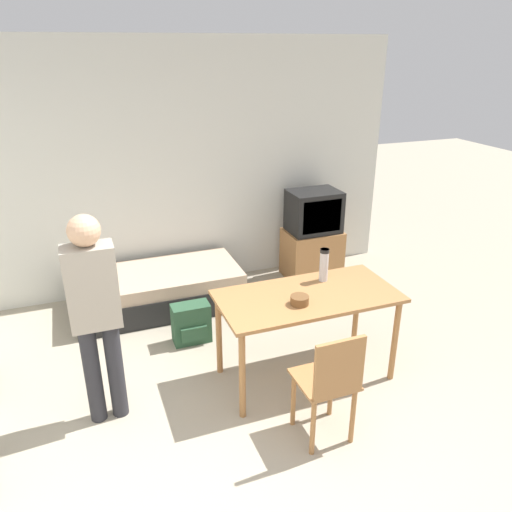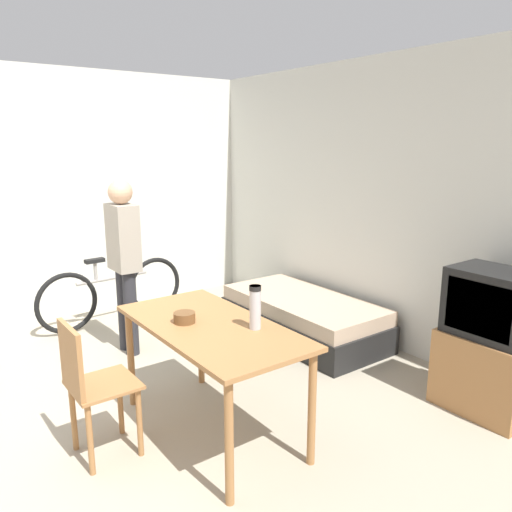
{
  "view_description": "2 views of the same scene",
  "coord_description": "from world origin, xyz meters",
  "px_view_note": "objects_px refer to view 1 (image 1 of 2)",
  "views": [
    {
      "loc": [
        -0.88,
        -1.93,
        2.61
      ],
      "look_at": [
        0.48,
        1.67,
        0.96
      ],
      "focal_mm": 35.0,
      "sensor_mm": 36.0,
      "label": 1
    },
    {
      "loc": [
        3.38,
        -0.36,
        1.93
      ],
      "look_at": [
        0.24,
        1.95,
        1.03
      ],
      "focal_mm": 35.0,
      "sensor_mm": 36.0,
      "label": 2
    }
  ],
  "objects_px": {
    "thermos_flask": "(324,263)",
    "wooden_chair": "(330,382)",
    "daybed": "(160,289)",
    "backpack": "(191,323)",
    "person_standing": "(95,308)",
    "mate_bowl": "(300,300)",
    "dining_table": "(307,304)",
    "tv": "(313,237)"
  },
  "relations": [
    {
      "from": "daybed",
      "to": "mate_bowl",
      "type": "xyz_separation_m",
      "value": [
        0.79,
        -1.75,
        0.6
      ]
    },
    {
      "from": "daybed",
      "to": "thermos_flask",
      "type": "bearing_deg",
      "value": -51.4
    },
    {
      "from": "daybed",
      "to": "thermos_flask",
      "type": "distance_m",
      "value": 1.98
    },
    {
      "from": "daybed",
      "to": "dining_table",
      "type": "bearing_deg",
      "value": -60.6
    },
    {
      "from": "daybed",
      "to": "person_standing",
      "type": "bearing_deg",
      "value": -113.54
    },
    {
      "from": "person_standing",
      "to": "thermos_flask",
      "type": "height_order",
      "value": "person_standing"
    },
    {
      "from": "mate_bowl",
      "to": "thermos_flask",
      "type": "bearing_deg",
      "value": 40.31
    },
    {
      "from": "dining_table",
      "to": "thermos_flask",
      "type": "relative_size",
      "value": 5.07
    },
    {
      "from": "dining_table",
      "to": "mate_bowl",
      "type": "relative_size",
      "value": 10.1
    },
    {
      "from": "tv",
      "to": "person_standing",
      "type": "distance_m",
      "value": 3.08
    },
    {
      "from": "thermos_flask",
      "to": "wooden_chair",
      "type": "bearing_deg",
      "value": -114.18
    },
    {
      "from": "wooden_chair",
      "to": "person_standing",
      "type": "height_order",
      "value": "person_standing"
    },
    {
      "from": "wooden_chair",
      "to": "thermos_flask",
      "type": "bearing_deg",
      "value": 65.82
    },
    {
      "from": "dining_table",
      "to": "thermos_flask",
      "type": "xyz_separation_m",
      "value": [
        0.23,
        0.19,
        0.24
      ]
    },
    {
      "from": "dining_table",
      "to": "mate_bowl",
      "type": "height_order",
      "value": "mate_bowl"
    },
    {
      "from": "daybed",
      "to": "wooden_chair",
      "type": "bearing_deg",
      "value": -72.85
    },
    {
      "from": "daybed",
      "to": "backpack",
      "type": "bearing_deg",
      "value": -79.06
    },
    {
      "from": "tv",
      "to": "backpack",
      "type": "bearing_deg",
      "value": -151.9
    },
    {
      "from": "mate_bowl",
      "to": "wooden_chair",
      "type": "bearing_deg",
      "value": -95.04
    },
    {
      "from": "tv",
      "to": "mate_bowl",
      "type": "xyz_separation_m",
      "value": [
        -1.07,
        -1.88,
        0.3
      ]
    },
    {
      "from": "wooden_chair",
      "to": "person_standing",
      "type": "xyz_separation_m",
      "value": [
        -1.42,
        0.81,
        0.42
      ]
    },
    {
      "from": "daybed",
      "to": "mate_bowl",
      "type": "distance_m",
      "value": 2.01
    },
    {
      "from": "daybed",
      "to": "tv",
      "type": "height_order",
      "value": "tv"
    },
    {
      "from": "tv",
      "to": "mate_bowl",
      "type": "distance_m",
      "value": 2.19
    },
    {
      "from": "dining_table",
      "to": "tv",
      "type": "bearing_deg",
      "value": 62.0
    },
    {
      "from": "person_standing",
      "to": "thermos_flask",
      "type": "distance_m",
      "value": 1.84
    },
    {
      "from": "wooden_chair",
      "to": "backpack",
      "type": "xyz_separation_m",
      "value": [
        -0.58,
        1.6,
        -0.32
      ]
    },
    {
      "from": "daybed",
      "to": "backpack",
      "type": "relative_size",
      "value": 4.51
    },
    {
      "from": "daybed",
      "to": "wooden_chair",
      "type": "xyz_separation_m",
      "value": [
        0.73,
        -2.38,
        0.31
      ]
    },
    {
      "from": "person_standing",
      "to": "tv",
      "type": "bearing_deg",
      "value": 33.77
    },
    {
      "from": "daybed",
      "to": "backpack",
      "type": "distance_m",
      "value": 0.8
    },
    {
      "from": "thermos_flask",
      "to": "backpack",
      "type": "bearing_deg",
      "value": 146.49
    },
    {
      "from": "mate_bowl",
      "to": "backpack",
      "type": "bearing_deg",
      "value": 123.26
    },
    {
      "from": "daybed",
      "to": "thermos_flask",
      "type": "xyz_separation_m",
      "value": [
        1.15,
        -1.44,
        0.72
      ]
    },
    {
      "from": "thermos_flask",
      "to": "backpack",
      "type": "distance_m",
      "value": 1.41
    },
    {
      "from": "person_standing",
      "to": "backpack",
      "type": "height_order",
      "value": "person_standing"
    },
    {
      "from": "daybed",
      "to": "backpack",
      "type": "height_order",
      "value": "daybed"
    },
    {
      "from": "person_standing",
      "to": "mate_bowl",
      "type": "distance_m",
      "value": 1.49
    },
    {
      "from": "dining_table",
      "to": "backpack",
      "type": "distance_m",
      "value": 1.25
    },
    {
      "from": "wooden_chair",
      "to": "mate_bowl",
      "type": "bearing_deg",
      "value": 84.96
    },
    {
      "from": "daybed",
      "to": "backpack",
      "type": "xyz_separation_m",
      "value": [
        0.15,
        -0.78,
        -0.01
      ]
    },
    {
      "from": "daybed",
      "to": "dining_table",
      "type": "xyz_separation_m",
      "value": [
        0.92,
        -1.63,
        0.48
      ]
    }
  ]
}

